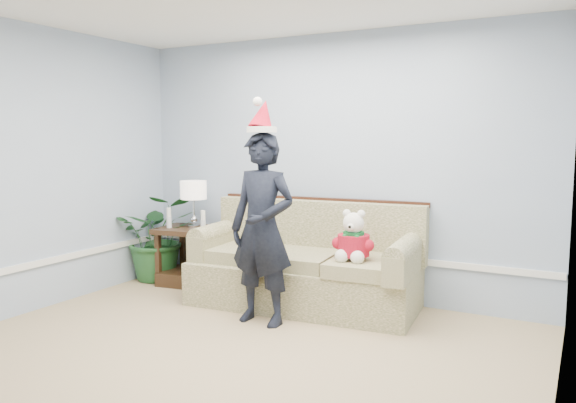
% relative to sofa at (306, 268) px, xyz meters
% --- Properties ---
extents(room_shell, '(4.54, 5.04, 2.74)m').
position_rel_sofa_xyz_m(room_shell, '(0.05, -2.04, 0.98)').
color(room_shell, tan).
rests_on(room_shell, ground).
extents(wainscot_trim, '(4.49, 4.99, 0.06)m').
position_rel_sofa_xyz_m(wainscot_trim, '(-1.13, -0.87, 0.08)').
color(wainscot_trim, white).
rests_on(wainscot_trim, room_shell).
extents(sofa, '(2.28, 1.12, 1.03)m').
position_rel_sofa_xyz_m(sofa, '(0.00, 0.00, 0.00)').
color(sofa, '#51592A').
rests_on(sofa, room_shell).
extents(side_table, '(0.74, 0.65, 0.65)m').
position_rel_sofa_xyz_m(side_table, '(-1.50, 0.06, -0.11)').
color(side_table, '#382114').
rests_on(side_table, room_shell).
extents(table_lamp, '(0.29, 0.29, 0.52)m').
position_rel_sofa_xyz_m(table_lamp, '(-1.45, 0.10, 0.68)').
color(table_lamp, silver).
rests_on(table_lamp, side_table).
extents(candle_pair, '(0.53, 0.06, 0.22)m').
position_rel_sofa_xyz_m(candle_pair, '(-1.45, -0.05, 0.38)').
color(candle_pair, silver).
rests_on(candle_pair, side_table).
extents(houseplant, '(1.20, 1.19, 1.01)m').
position_rel_sofa_xyz_m(houseplant, '(-1.95, 0.07, 0.14)').
color(houseplant, '#1F5226').
rests_on(houseplant, room_shell).
extents(man, '(0.63, 0.42, 1.70)m').
position_rel_sofa_xyz_m(man, '(-0.09, -0.69, 0.48)').
color(man, black).
rests_on(man, room_shell).
extents(santa_hat, '(0.30, 0.33, 0.31)m').
position_rel_sofa_xyz_m(santa_hat, '(-0.09, -0.67, 1.46)').
color(santa_hat, white).
rests_on(santa_hat, man).
extents(teddy_bear, '(0.31, 0.34, 0.47)m').
position_rel_sofa_xyz_m(teddy_bear, '(0.57, -0.20, 0.34)').
color(teddy_bear, white).
rests_on(teddy_bear, sofa).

